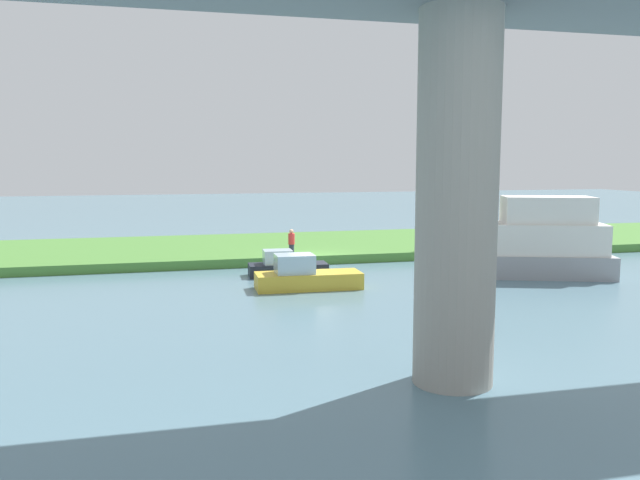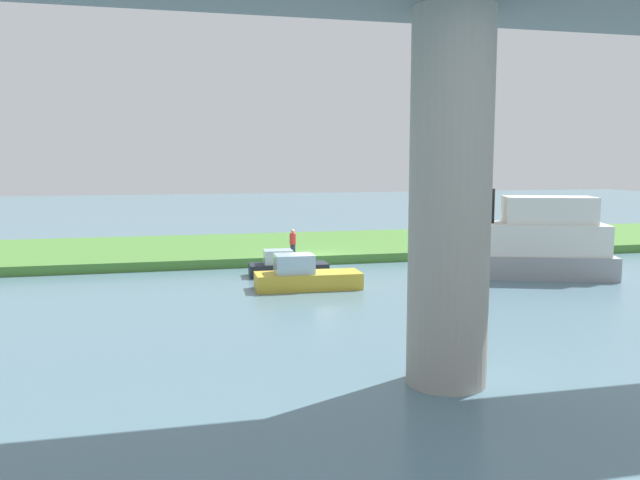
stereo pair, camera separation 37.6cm
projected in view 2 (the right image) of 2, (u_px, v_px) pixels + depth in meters
ground_plane at (315, 265)px, 35.37m from camera, size 160.00×160.00×0.00m
grassy_bank at (293, 247)px, 41.12m from camera, size 80.00×12.00×0.50m
bridge_pylon at (450, 201)px, 16.04m from camera, size 2.02×2.02×9.28m
person_on_bank at (293, 242)px, 36.02m from camera, size 0.45×0.45×1.39m
mooring_post at (422, 244)px, 37.19m from camera, size 0.20×0.20×0.81m
riverboat_paddlewheel at (530, 244)px, 31.82m from camera, size 8.86×5.51×4.30m
houseboat_blue at (286, 266)px, 32.13m from camera, size 3.94×1.60×1.29m
pontoon_yellow at (305, 276)px, 28.78m from camera, size 4.74×1.85×1.56m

